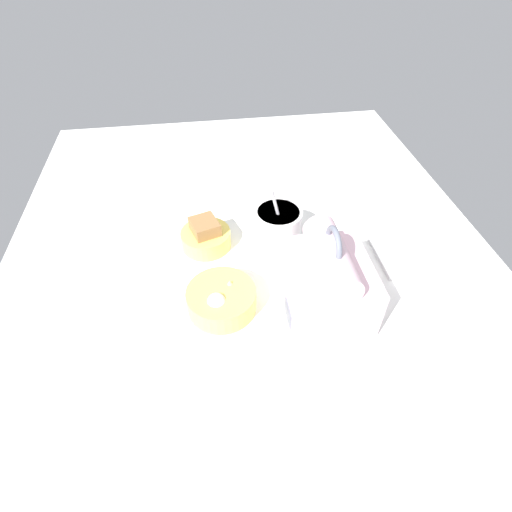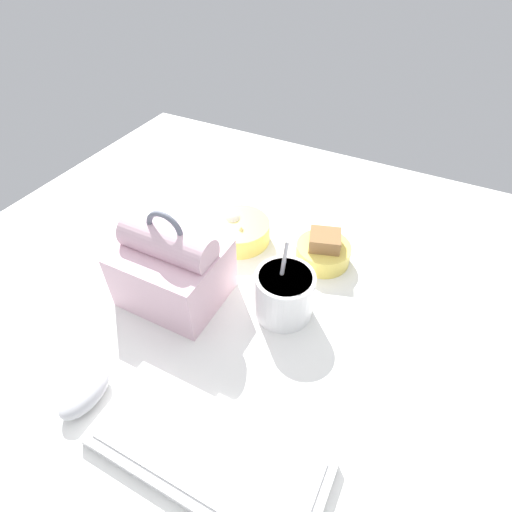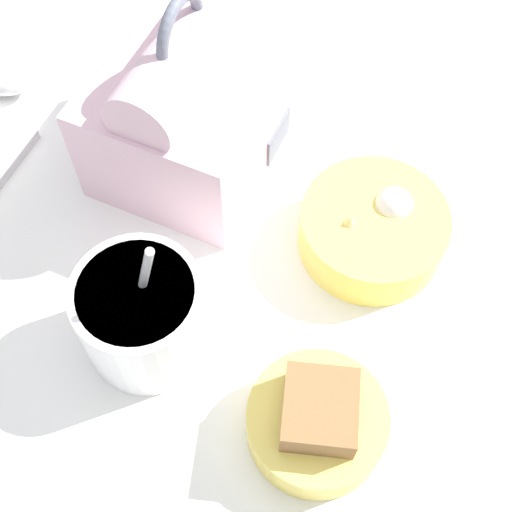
% 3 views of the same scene
% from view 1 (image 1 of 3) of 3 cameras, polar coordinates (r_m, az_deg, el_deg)
% --- Properties ---
extents(desk_surface, '(1.40, 1.10, 0.02)m').
position_cam_1_polar(desk_surface, '(0.90, -0.69, -0.46)').
color(desk_surface, white).
rests_on(desk_surface, ground).
extents(keyboard, '(0.33, 0.14, 0.02)m').
position_cam_1_polar(keyboard, '(1.01, 18.67, 4.20)').
color(keyboard, silver).
rests_on(keyboard, desk_surface).
extents(lunch_bag, '(0.18, 0.16, 0.20)m').
position_cam_1_polar(lunch_bag, '(0.75, 10.08, -3.60)').
color(lunch_bag, beige).
rests_on(lunch_bag, desk_surface).
extents(soup_cup, '(0.11, 0.11, 0.15)m').
position_cam_1_polar(soup_cup, '(0.90, 3.13, 4.15)').
color(soup_cup, white).
rests_on(soup_cup, desk_surface).
extents(bento_bowl_sandwich, '(0.11, 0.11, 0.07)m').
position_cam_1_polar(bento_bowl_sandwich, '(0.91, -7.19, 2.77)').
color(bento_bowl_sandwich, '#EFD65B').
rests_on(bento_bowl_sandwich, desk_surface).
extents(bento_bowl_snacks, '(0.14, 0.14, 0.06)m').
position_cam_1_polar(bento_bowl_snacks, '(0.78, -4.91, -6.09)').
color(bento_bowl_snacks, '#EFD65B').
rests_on(bento_bowl_snacks, desk_surface).
extents(computer_mouse, '(0.05, 0.09, 0.04)m').
position_cam_1_polar(computer_mouse, '(0.89, 24.57, -3.94)').
color(computer_mouse, silver).
rests_on(computer_mouse, desk_surface).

